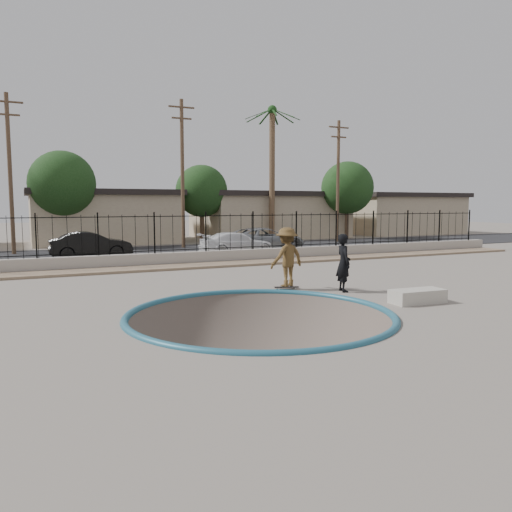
{
  "coord_description": "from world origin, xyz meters",
  "views": [
    {
      "loc": [
        -5.48,
        -12.46,
        2.88
      ],
      "look_at": [
        1.29,
        2.0,
        1.2
      ],
      "focal_mm": 35.0,
      "sensor_mm": 36.0,
      "label": 1
    }
  ],
  "objects": [
    {
      "name": "ground",
      "position": [
        0.0,
        12.0,
        -1.1
      ],
      "size": [
        120.0,
        120.0,
        2.2
      ],
      "primitive_type": "cube",
      "color": "slate",
      "rests_on": "ground"
    },
    {
      "name": "bowl_pit",
      "position": [
        0.0,
        -1.0,
        0.0
      ],
      "size": [
        6.84,
        6.84,
        1.8
      ],
      "primitive_type": null,
      "color": "#4C433A",
      "rests_on": "ground"
    },
    {
      "name": "coping_ring",
      "position": [
        0.0,
        -1.0,
        0.0
      ],
      "size": [
        7.04,
        7.04,
        0.2
      ],
      "primitive_type": "torus",
      "color": "#235C72",
      "rests_on": "ground"
    },
    {
      "name": "rock_strip",
      "position": [
        0.0,
        9.2,
        0.06
      ],
      "size": [
        42.0,
        1.6,
        0.11
      ],
      "primitive_type": "cube",
      "color": "#9E8267",
      "rests_on": "ground"
    },
    {
      "name": "retaining_wall",
      "position": [
        0.0,
        10.3,
        0.3
      ],
      "size": [
        42.0,
        0.45,
        0.6
      ],
      "primitive_type": "cube",
      "color": "#9F968B",
      "rests_on": "ground"
    },
    {
      "name": "fence",
      "position": [
        0.0,
        10.3,
        1.5
      ],
      "size": [
        40.0,
        0.04,
        1.8
      ],
      "color": "black",
      "rests_on": "retaining_wall"
    },
    {
      "name": "street",
      "position": [
        0.0,
        17.0,
        0.02
      ],
      "size": [
        90.0,
        8.0,
        0.04
      ],
      "primitive_type": "cube",
      "color": "black",
      "rests_on": "ground"
    },
    {
      "name": "house_center",
      "position": [
        0.0,
        26.5,
        1.97
      ],
      "size": [
        10.6,
        8.6,
        3.9
      ],
      "color": "tan",
      "rests_on": "ground"
    },
    {
      "name": "house_east",
      "position": [
        14.0,
        26.5,
        1.97
      ],
      "size": [
        12.6,
        8.6,
        3.9
      ],
      "color": "tan",
      "rests_on": "ground"
    },
    {
      "name": "house_east_far",
      "position": [
        28.0,
        26.5,
        1.97
      ],
      "size": [
        11.6,
        8.6,
        3.9
      ],
      "color": "tan",
      "rests_on": "ground"
    },
    {
      "name": "palm_right",
      "position": [
        12.0,
        22.0,
        7.33
      ],
      "size": [
        2.3,
        2.3,
        10.3
      ],
      "color": "brown",
      "rests_on": "ground"
    },
    {
      "name": "utility_pole_left",
      "position": [
        -6.0,
        19.0,
        4.7
      ],
      "size": [
        1.7,
        0.24,
        9.0
      ],
      "color": "#473323",
      "rests_on": "ground"
    },
    {
      "name": "utility_pole_mid",
      "position": [
        4.0,
        19.0,
        4.96
      ],
      "size": [
        1.7,
        0.24,
        9.5
      ],
      "color": "#473323",
      "rests_on": "ground"
    },
    {
      "name": "utility_pole_right",
      "position": [
        16.0,
        19.0,
        4.7
      ],
      "size": [
        1.7,
        0.24,
        9.0
      ],
      "color": "#473323",
      "rests_on": "ground"
    },
    {
      "name": "street_tree_left",
      "position": [
        -3.0,
        23.0,
        4.19
      ],
      "size": [
        4.32,
        4.32,
        6.36
      ],
      "color": "#473323",
      "rests_on": "ground"
    },
    {
      "name": "street_tree_mid",
      "position": [
        7.0,
        24.0,
        3.84
      ],
      "size": [
        3.96,
        3.96,
        5.83
      ],
      "color": "#473323",
      "rests_on": "ground"
    },
    {
      "name": "street_tree_right",
      "position": [
        19.0,
        22.0,
        4.19
      ],
      "size": [
        4.32,
        4.32,
        6.36
      ],
      "color": "#473323",
      "rests_on": "ground"
    },
    {
      "name": "skater",
      "position": [
        2.55,
        2.24,
        1.0
      ],
      "size": [
        1.41,
        0.98,
        1.99
      ],
      "primitive_type": "imported",
      "rotation": [
        0.0,
        0.0,
        3.34
      ],
      "color": "brown",
      "rests_on": "ground"
    },
    {
      "name": "skateboard",
      "position": [
        2.55,
        2.24,
        0.06
      ],
      "size": [
        0.86,
        0.47,
        0.07
      ],
      "rotation": [
        0.0,
        0.0,
        -0.33
      ],
      "color": "black",
      "rests_on": "ground"
    },
    {
      "name": "videographer",
      "position": [
        4.0,
        1.02,
        0.95
      ],
      "size": [
        0.6,
        0.78,
        1.9
      ],
      "primitive_type": "imported",
      "rotation": [
        0.0,
        0.0,
        1.34
      ],
      "color": "black",
      "rests_on": "ground"
    },
    {
      "name": "concrete_ledge",
      "position": [
        4.84,
        -1.5,
        0.2
      ],
      "size": [
        1.64,
        0.8,
        0.4
      ],
      "primitive_type": "cube",
      "rotation": [
        0.0,
        0.0,
        -0.07
      ],
      "color": "#B3AC9E",
      "rests_on": "ground"
    },
    {
      "name": "car_b",
      "position": [
        -2.27,
        14.98,
        0.72
      ],
      "size": [
        4.18,
        1.51,
        1.37
      ],
      "primitive_type": "imported",
      "rotation": [
        0.0,
        0.0,
        1.59
      ],
      "color": "black",
      "rests_on": "street"
    },
    {
      "name": "car_c",
      "position": [
        5.42,
        13.4,
        0.66
      ],
      "size": [
        4.31,
        1.81,
        1.24
      ],
      "primitive_type": "imported",
      "rotation": [
        0.0,
        0.0,
        1.59
      ],
      "color": "white",
      "rests_on": "street"
    },
    {
      "name": "car_d",
      "position": [
        7.53,
        14.25,
        0.75
      ],
      "size": [
        5.34,
        2.84,
        1.43
      ],
      "primitive_type": "imported",
      "rotation": [
        0.0,
        0.0,
        1.66
      ],
      "color": "gray",
      "rests_on": "street"
    }
  ]
}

